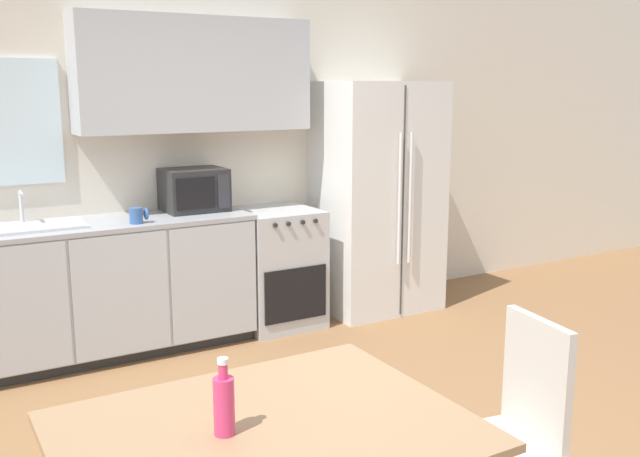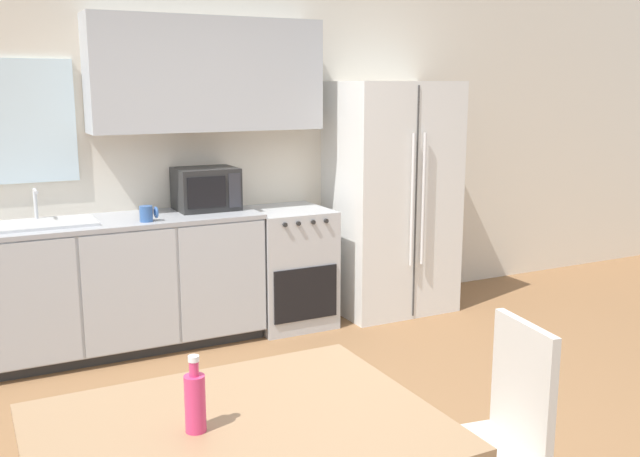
{
  "view_description": "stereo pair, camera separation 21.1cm",
  "coord_description": "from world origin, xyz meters",
  "px_view_note": "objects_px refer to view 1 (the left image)",
  "views": [
    {
      "loc": [
        -1.55,
        -2.59,
        1.79
      ],
      "look_at": [
        0.31,
        0.6,
        1.05
      ],
      "focal_mm": 40.0,
      "sensor_mm": 36.0,
      "label": 1
    },
    {
      "loc": [
        -1.37,
        -2.7,
        1.79
      ],
      "look_at": [
        0.31,
        0.6,
        1.05
      ],
      "focal_mm": 40.0,
      "sensor_mm": 36.0,
      "label": 2
    }
  ],
  "objects_px": {
    "dining_table": "(266,451)",
    "drink_bottle": "(224,404)",
    "microwave": "(194,190)",
    "refrigerator": "(377,197)",
    "dining_chair_side": "(516,419)",
    "coffee_mug": "(137,215)",
    "oven_range": "(276,267)"
  },
  "relations": [
    {
      "from": "oven_range",
      "to": "dining_chair_side",
      "type": "height_order",
      "value": "dining_chair_side"
    },
    {
      "from": "oven_range",
      "to": "coffee_mug",
      "type": "height_order",
      "value": "coffee_mug"
    },
    {
      "from": "refrigerator",
      "to": "dining_chair_side",
      "type": "xyz_separation_m",
      "value": [
        -1.32,
        -2.84,
        -0.38
      ]
    },
    {
      "from": "oven_range",
      "to": "coffee_mug",
      "type": "distance_m",
      "value": 1.22
    },
    {
      "from": "dining_table",
      "to": "coffee_mug",
      "type": "bearing_deg",
      "value": 82.31
    },
    {
      "from": "refrigerator",
      "to": "coffee_mug",
      "type": "distance_m",
      "value": 1.99
    },
    {
      "from": "dining_table",
      "to": "refrigerator",
      "type": "bearing_deg",
      "value": 49.6
    },
    {
      "from": "refrigerator",
      "to": "microwave",
      "type": "distance_m",
      "value": 1.51
    },
    {
      "from": "oven_range",
      "to": "dining_table",
      "type": "xyz_separation_m",
      "value": [
        -1.44,
        -2.77,
        0.2
      ]
    },
    {
      "from": "refrigerator",
      "to": "coffee_mug",
      "type": "bearing_deg",
      "value": -175.94
    },
    {
      "from": "refrigerator",
      "to": "drink_bottle",
      "type": "relative_size",
      "value": 7.28
    },
    {
      "from": "dining_table",
      "to": "dining_chair_side",
      "type": "bearing_deg",
      "value": -5.45
    },
    {
      "from": "microwave",
      "to": "dining_table",
      "type": "relative_size",
      "value": 0.34
    },
    {
      "from": "dining_table",
      "to": "drink_bottle",
      "type": "relative_size",
      "value": 5.11
    },
    {
      "from": "refrigerator",
      "to": "dining_chair_side",
      "type": "relative_size",
      "value": 1.96
    },
    {
      "from": "dining_table",
      "to": "dining_chair_side",
      "type": "height_order",
      "value": "dining_chair_side"
    },
    {
      "from": "microwave",
      "to": "dining_chair_side",
      "type": "height_order",
      "value": "microwave"
    },
    {
      "from": "refrigerator",
      "to": "microwave",
      "type": "height_order",
      "value": "refrigerator"
    },
    {
      "from": "dining_table",
      "to": "dining_chair_side",
      "type": "xyz_separation_m",
      "value": [
        1.02,
        -0.1,
        -0.1
      ]
    },
    {
      "from": "oven_range",
      "to": "refrigerator",
      "type": "bearing_deg",
      "value": -1.93
    },
    {
      "from": "oven_range",
      "to": "refrigerator",
      "type": "relative_size",
      "value": 0.49
    },
    {
      "from": "dining_chair_side",
      "to": "coffee_mug",
      "type": "bearing_deg",
      "value": 22.45
    },
    {
      "from": "oven_range",
      "to": "microwave",
      "type": "distance_m",
      "value": 0.87
    },
    {
      "from": "refrigerator",
      "to": "microwave",
      "type": "bearing_deg",
      "value": 174.95
    },
    {
      "from": "microwave",
      "to": "drink_bottle",
      "type": "distance_m",
      "value": 3.02
    },
    {
      "from": "coffee_mug",
      "to": "dining_table",
      "type": "height_order",
      "value": "coffee_mug"
    },
    {
      "from": "dining_chair_side",
      "to": "drink_bottle",
      "type": "bearing_deg",
      "value": 92.6
    },
    {
      "from": "microwave",
      "to": "drink_bottle",
      "type": "xyz_separation_m",
      "value": [
        -0.97,
        -2.85,
        -0.24
      ]
    },
    {
      "from": "refrigerator",
      "to": "dining_table",
      "type": "height_order",
      "value": "refrigerator"
    },
    {
      "from": "microwave",
      "to": "drink_bottle",
      "type": "relative_size",
      "value": 1.71
    },
    {
      "from": "coffee_mug",
      "to": "drink_bottle",
      "type": "bearing_deg",
      "value": -100.58
    },
    {
      "from": "coffee_mug",
      "to": "drink_bottle",
      "type": "xyz_separation_m",
      "value": [
        -0.48,
        -2.58,
        -0.14
      ]
    }
  ]
}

